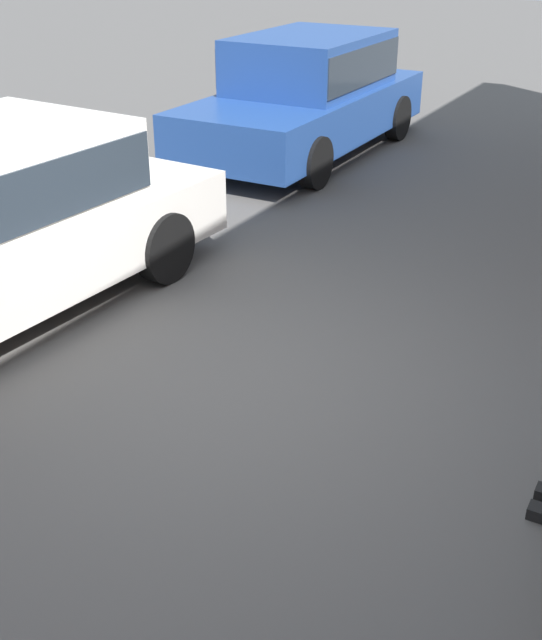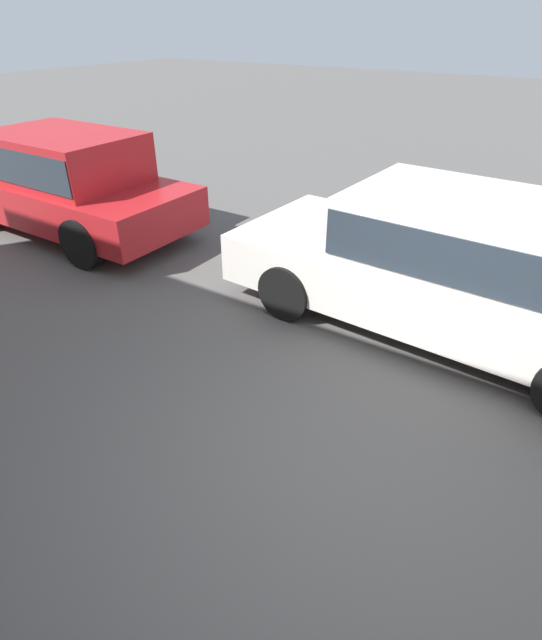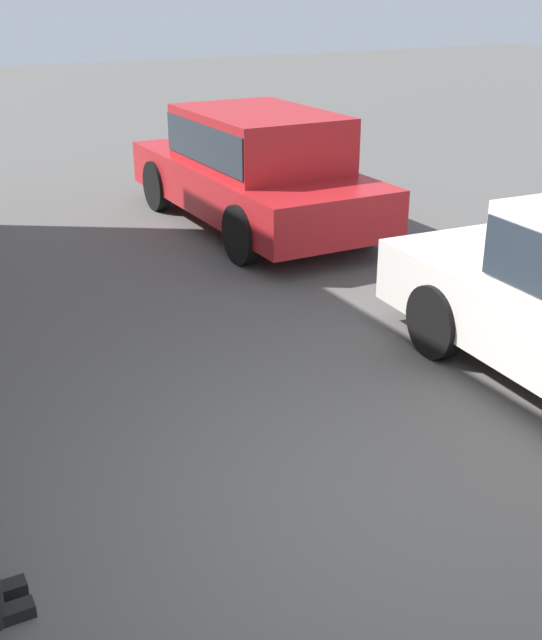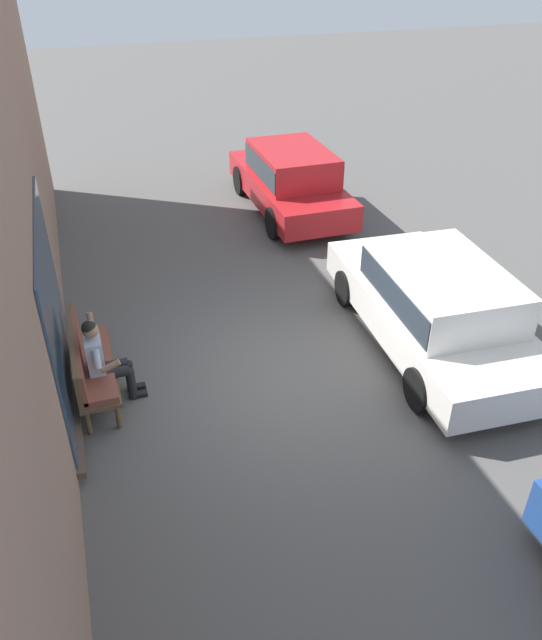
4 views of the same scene
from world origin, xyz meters
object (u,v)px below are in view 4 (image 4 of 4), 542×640
bench (87,361)px  parked_car_mid (436,302)px  parked_car_far (291,177)px  person_on_phone (103,359)px

bench → parked_car_mid: parked_car_mid is taller
parked_car_mid → parked_car_far: bearing=3.4°
parked_car_mid → parked_car_far: 5.80m
person_on_phone → parked_car_far: parked_car_far is taller
parked_car_far → person_on_phone: bearing=139.9°
bench → parked_car_mid: size_ratio=0.40×
parked_car_far → parked_car_mid: bearing=-176.6°
bench → parked_car_far: (5.36, -4.92, 0.25)m
person_on_phone → parked_car_far: bearing=-40.1°
person_on_phone → parked_car_mid: size_ratio=0.28×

